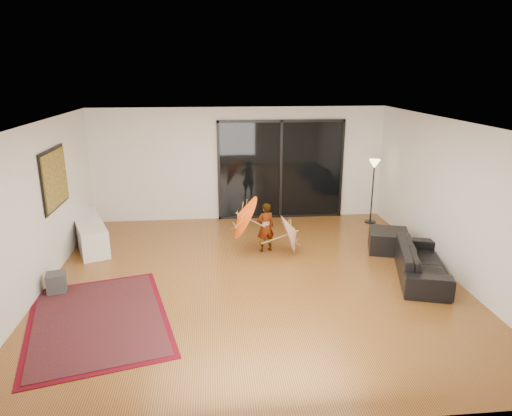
{
  "coord_description": "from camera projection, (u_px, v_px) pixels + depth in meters",
  "views": [
    {
      "loc": [
        -0.66,
        -7.27,
        3.49
      ],
      "look_at": [
        0.12,
        0.65,
        1.1
      ],
      "focal_mm": 32.0,
      "sensor_mm": 36.0,
      "label": 1
    }
  ],
  "objects": [
    {
      "name": "floor",
      "position": [
        253.0,
        279.0,
        7.99
      ],
      "size": [
        7.0,
        7.0,
        0.0
      ],
      "primitive_type": "plane",
      "color": "#965A29",
      "rests_on": "ground"
    },
    {
      "name": "ceiling",
      "position": [
        253.0,
        123.0,
        7.21
      ],
      "size": [
        7.0,
        7.0,
        0.0
      ],
      "primitive_type": "plane",
      "rotation": [
        3.14,
        0.0,
        0.0
      ],
      "color": "white",
      "rests_on": "wall_back"
    },
    {
      "name": "wall_back",
      "position": [
        240.0,
        164.0,
        10.94
      ],
      "size": [
        7.0,
        0.0,
        7.0
      ],
      "primitive_type": "plane",
      "rotation": [
        1.57,
        0.0,
        0.0
      ],
      "color": "silver",
      "rests_on": "floor"
    },
    {
      "name": "wall_front",
      "position": [
        287.0,
        309.0,
        4.27
      ],
      "size": [
        7.0,
        0.0,
        7.0
      ],
      "primitive_type": "plane",
      "rotation": [
        -1.57,
        0.0,
        0.0
      ],
      "color": "silver",
      "rests_on": "floor"
    },
    {
      "name": "wall_left",
      "position": [
        35.0,
        211.0,
        7.27
      ],
      "size": [
        0.0,
        7.0,
        7.0
      ],
      "primitive_type": "plane",
      "rotation": [
        1.57,
        0.0,
        1.57
      ],
      "color": "silver",
      "rests_on": "floor"
    },
    {
      "name": "wall_right",
      "position": [
        453.0,
        199.0,
        7.93
      ],
      "size": [
        0.0,
        7.0,
        7.0
      ],
      "primitive_type": "plane",
      "rotation": [
        1.57,
        0.0,
        -1.57
      ],
      "color": "silver",
      "rests_on": "floor"
    },
    {
      "name": "sliding_door",
      "position": [
        281.0,
        170.0,
        11.04
      ],
      "size": [
        3.06,
        0.07,
        2.4
      ],
      "color": "black",
      "rests_on": "wall_back"
    },
    {
      "name": "painting",
      "position": [
        55.0,
        179.0,
        8.15
      ],
      "size": [
        0.04,
        1.28,
        1.08
      ],
      "color": "black",
      "rests_on": "wall_left"
    },
    {
      "name": "media_console",
      "position": [
        89.0,
        232.0,
        9.49
      ],
      "size": [
        1.2,
        2.06,
        0.56
      ],
      "primitive_type": "cube",
      "rotation": [
        0.0,
        0.0,
        0.37
      ],
      "color": "white",
      "rests_on": "floor"
    },
    {
      "name": "speaker",
      "position": [
        56.0,
        283.0,
        7.46
      ],
      "size": [
        0.35,
        0.35,
        0.34
      ],
      "primitive_type": "cube",
      "rotation": [
        0.0,
        0.0,
        0.23
      ],
      "color": "#424244",
      "rests_on": "floor"
    },
    {
      "name": "persian_rug",
      "position": [
        98.0,
        319.0,
        6.66
      ],
      "size": [
        2.54,
        3.09,
        0.02
      ],
      "rotation": [
        0.0,
        0.0,
        0.25
      ],
      "color": "#540714",
      "rests_on": "floor"
    },
    {
      "name": "sofa",
      "position": [
        421.0,
        262.0,
        7.99
      ],
      "size": [
        1.28,
        2.07,
        0.57
      ],
      "primitive_type": "imported",
      "rotation": [
        0.0,
        0.0,
        1.28
      ],
      "color": "black",
      "rests_on": "floor"
    },
    {
      "name": "ottoman",
      "position": [
        388.0,
        241.0,
        9.19
      ],
      "size": [
        0.93,
        0.93,
        0.43
      ],
      "primitive_type": "cube",
      "rotation": [
        0.0,
        0.0,
        -0.29
      ],
      "color": "black",
      "rests_on": "floor"
    },
    {
      "name": "floor_lamp",
      "position": [
        374.0,
        173.0,
        10.64
      ],
      "size": [
        0.26,
        0.26,
        1.53
      ],
      "color": "black",
      "rests_on": "floor"
    },
    {
      "name": "child",
      "position": [
        266.0,
        227.0,
        9.1
      ],
      "size": [
        0.42,
        0.34,
        1.01
      ],
      "primitive_type": "imported",
      "rotation": [
        0.0,
        0.0,
        3.44
      ],
      "color": "#999999",
      "rests_on": "floor"
    },
    {
      "name": "parasol_orange",
      "position": [
        238.0,
        218.0,
        8.93
      ],
      "size": [
        0.59,
        0.93,
        0.91
      ],
      "rotation": [
        0.0,
        -1.07,
        0.0
      ],
      "color": "#FF4D0D",
      "rests_on": "child"
    },
    {
      "name": "parasol_white",
      "position": [
        297.0,
        229.0,
        9.01
      ],
      "size": [
        0.53,
        0.82,
        0.89
      ],
      "rotation": [
        0.0,
        1.24,
        0.0
      ],
      "color": "silver",
      "rests_on": "floor"
    }
  ]
}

